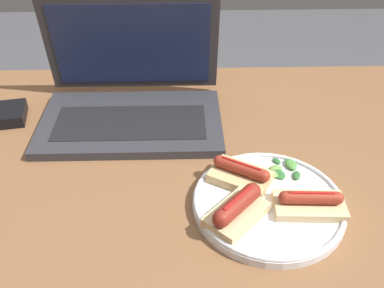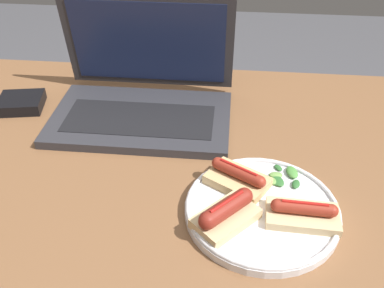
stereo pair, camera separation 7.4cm
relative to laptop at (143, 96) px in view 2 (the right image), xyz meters
name	(u,v)px [view 2 (the right image)]	position (x,y,z in m)	size (l,w,h in m)	color
desk	(173,201)	(0.08, -0.17, -0.13)	(1.49, 0.80, 0.77)	brown
laptop	(143,96)	(0.00, 0.00, 0.00)	(0.37, 0.26, 0.23)	#2D2D33
plate	(262,209)	(0.24, -0.28, -0.03)	(0.25, 0.25, 0.02)	silver
sausage_toast_left	(303,213)	(0.30, -0.30, -0.01)	(0.11, 0.07, 0.04)	#D6B784
sausage_toast_middle	(226,213)	(0.19, -0.31, -0.01)	(0.11, 0.11, 0.05)	#D6B784
sausage_toast_right	(238,178)	(0.20, -0.23, -0.01)	(0.12, 0.11, 0.04)	tan
salad_pile	(282,177)	(0.28, -0.21, -0.02)	(0.07, 0.06, 0.01)	#709E4C
external_drive	(21,103)	(-0.27, 0.00, -0.03)	(0.11, 0.10, 0.02)	black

